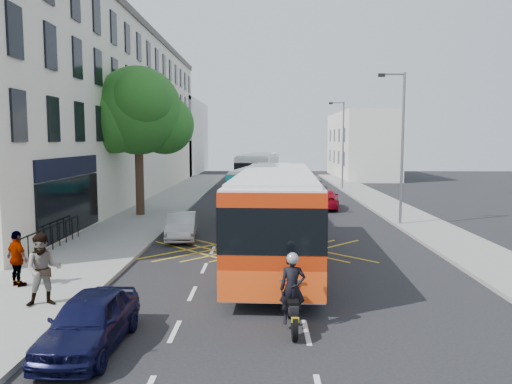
{
  "coord_description": "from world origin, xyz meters",
  "views": [
    {
      "loc": [
        -1.03,
        -14.65,
        4.63
      ],
      "look_at": [
        -1.42,
        8.58,
        2.2
      ],
      "focal_mm": 35.0,
      "sensor_mm": 36.0,
      "label": 1
    }
  ],
  "objects_px": {
    "bus_far": "(259,171)",
    "red_hatchback": "(325,199)",
    "distant_car_silver": "(312,181)",
    "street_tree": "(138,112)",
    "motorbike": "(292,293)",
    "lamp_near": "(401,140)",
    "bus_near": "(276,214)",
    "pedestrian_far": "(17,259)",
    "distant_car_dark": "(300,172)",
    "parked_car_silver": "(182,226)",
    "lamp_far": "(342,140)",
    "parked_car_blue": "(90,321)",
    "bus_mid": "(264,189)",
    "pedestrian_near": "(43,270)",
    "distant_car_grey": "(265,178)"
  },
  "relations": [
    {
      "from": "bus_far",
      "to": "red_hatchback",
      "type": "xyz_separation_m",
      "value": [
        4.59,
        -11.92,
        -1.11
      ]
    },
    {
      "from": "red_hatchback",
      "to": "distant_car_silver",
      "type": "height_order",
      "value": "red_hatchback"
    },
    {
      "from": "street_tree",
      "to": "motorbike",
      "type": "bearing_deg",
      "value": -65.27
    },
    {
      "from": "lamp_near",
      "to": "bus_near",
      "type": "distance_m",
      "value": 10.82
    },
    {
      "from": "lamp_near",
      "to": "distant_car_silver",
      "type": "xyz_separation_m",
      "value": [
        -2.51,
        22.61,
        -3.98
      ]
    },
    {
      "from": "street_tree",
      "to": "pedestrian_far",
      "type": "bearing_deg",
      "value": -90.31
    },
    {
      "from": "distant_car_silver",
      "to": "distant_car_dark",
      "type": "height_order",
      "value": "distant_car_dark"
    },
    {
      "from": "bus_far",
      "to": "parked_car_silver",
      "type": "xyz_separation_m",
      "value": [
        -3.39,
        -22.5,
        -1.15
      ]
    },
    {
      "from": "lamp_far",
      "to": "parked_car_blue",
      "type": "height_order",
      "value": "lamp_far"
    },
    {
      "from": "bus_far",
      "to": "bus_near",
      "type": "bearing_deg",
      "value": -82.41
    },
    {
      "from": "bus_mid",
      "to": "distant_car_dark",
      "type": "relative_size",
      "value": 2.49
    },
    {
      "from": "parked_car_silver",
      "to": "parked_car_blue",
      "type": "bearing_deg",
      "value": -95.71
    },
    {
      "from": "bus_mid",
      "to": "lamp_far",
      "type": "bearing_deg",
      "value": 74.13
    },
    {
      "from": "parked_car_silver",
      "to": "distant_car_silver",
      "type": "bearing_deg",
      "value": 66.18
    },
    {
      "from": "lamp_far",
      "to": "motorbike",
      "type": "height_order",
      "value": "lamp_far"
    },
    {
      "from": "distant_car_silver",
      "to": "pedestrian_near",
      "type": "distance_m",
      "value": 37.72
    },
    {
      "from": "bus_near",
      "to": "distant_car_grey",
      "type": "height_order",
      "value": "bus_near"
    },
    {
      "from": "motorbike",
      "to": "pedestrian_far",
      "type": "xyz_separation_m",
      "value": [
        -8.25,
        2.96,
        0.11
      ]
    },
    {
      "from": "distant_car_grey",
      "to": "pedestrian_near",
      "type": "bearing_deg",
      "value": -95.87
    },
    {
      "from": "bus_mid",
      "to": "bus_far",
      "type": "relative_size",
      "value": 0.9
    },
    {
      "from": "bus_near",
      "to": "red_hatchback",
      "type": "relative_size",
      "value": 2.74
    },
    {
      "from": "motorbike",
      "to": "distant_car_grey",
      "type": "bearing_deg",
      "value": 89.73
    },
    {
      "from": "motorbike",
      "to": "bus_near",
      "type": "bearing_deg",
      "value": 90.96
    },
    {
      "from": "distant_car_silver",
      "to": "lamp_far",
      "type": "bearing_deg",
      "value": 126.31
    },
    {
      "from": "street_tree",
      "to": "motorbike",
      "type": "distance_m",
      "value": 20.26
    },
    {
      "from": "pedestrian_far",
      "to": "parked_car_silver",
      "type": "bearing_deg",
      "value": -79.82
    },
    {
      "from": "distant_car_dark",
      "to": "pedestrian_far",
      "type": "xyz_separation_m",
      "value": [
        -11.94,
        -45.59,
        0.29
      ]
    },
    {
      "from": "bus_mid",
      "to": "pedestrian_far",
      "type": "distance_m",
      "value": 17.53
    },
    {
      "from": "lamp_far",
      "to": "distant_car_dark",
      "type": "bearing_deg",
      "value": 101.66
    },
    {
      "from": "lamp_near",
      "to": "motorbike",
      "type": "distance_m",
      "value": 16.58
    },
    {
      "from": "bus_near",
      "to": "distant_car_silver",
      "type": "bearing_deg",
      "value": 84.48
    },
    {
      "from": "bus_far",
      "to": "red_hatchback",
      "type": "bearing_deg",
      "value": -63.36
    },
    {
      "from": "lamp_near",
      "to": "distant_car_dark",
      "type": "xyz_separation_m",
      "value": [
        -2.84,
        33.78,
        -3.89
      ]
    },
    {
      "from": "lamp_near",
      "to": "motorbike",
      "type": "xyz_separation_m",
      "value": [
        -6.53,
        -14.77,
        -3.71
      ]
    },
    {
      "from": "parked_car_silver",
      "to": "motorbike",
      "type": "bearing_deg",
      "value": -73.4
    },
    {
      "from": "motorbike",
      "to": "distant_car_dark",
      "type": "distance_m",
      "value": 48.69
    },
    {
      "from": "bus_near",
      "to": "bus_far",
      "type": "distance_m",
      "value": 26.82
    },
    {
      "from": "bus_near",
      "to": "bus_far",
      "type": "bearing_deg",
      "value": 94.41
    },
    {
      "from": "bus_near",
      "to": "bus_far",
      "type": "xyz_separation_m",
      "value": [
        -0.93,
        26.81,
        -0.06
      ]
    },
    {
      "from": "bus_near",
      "to": "parked_car_blue",
      "type": "height_order",
      "value": "bus_near"
    },
    {
      "from": "pedestrian_near",
      "to": "bus_near",
      "type": "bearing_deg",
      "value": 22.32
    },
    {
      "from": "parked_car_silver",
      "to": "red_hatchback",
      "type": "bearing_deg",
      "value": 47.28
    },
    {
      "from": "lamp_far",
      "to": "motorbike",
      "type": "xyz_separation_m",
      "value": [
        -6.53,
        -34.77,
        -3.71
      ]
    },
    {
      "from": "street_tree",
      "to": "bus_far",
      "type": "relative_size",
      "value": 0.72
    },
    {
      "from": "pedestrian_near",
      "to": "lamp_near",
      "type": "bearing_deg",
      "value": 27.0
    },
    {
      "from": "red_hatchback",
      "to": "motorbike",
      "type": "bearing_deg",
      "value": 88.09
    },
    {
      "from": "distant_car_grey",
      "to": "distant_car_silver",
      "type": "height_order",
      "value": "distant_car_silver"
    },
    {
      "from": "bus_far",
      "to": "red_hatchback",
      "type": "distance_m",
      "value": 12.82
    },
    {
      "from": "parked_car_silver",
      "to": "distant_car_silver",
      "type": "height_order",
      "value": "distant_car_silver"
    },
    {
      "from": "parked_car_blue",
      "to": "pedestrian_far",
      "type": "bearing_deg",
      "value": 132.84
    }
  ]
}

